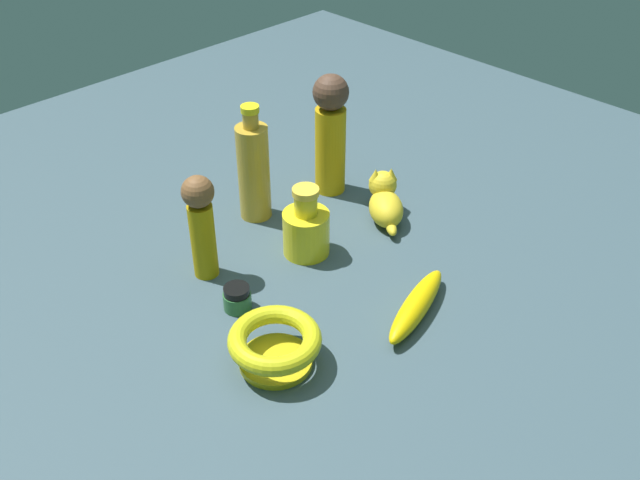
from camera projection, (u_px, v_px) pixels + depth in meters
ground at (320, 280)px, 1.24m from camera, size 2.00×2.00×0.00m
cat_figurine at (385, 201)px, 1.37m from camera, size 0.12×0.11×0.09m
banana at (416, 305)px, 1.15m from camera, size 0.09×0.20×0.04m
bowl at (275, 343)px, 1.05m from camera, size 0.14×0.14×0.06m
person_figure_adult at (201, 222)px, 1.19m from camera, size 0.06×0.06×0.19m
bottle_short at (306, 229)px, 1.27m from camera, size 0.08×0.08×0.13m
bottle_tall at (254, 170)px, 1.34m from camera, size 0.06×0.06×0.23m
person_figure_child at (330, 131)px, 1.40m from camera, size 0.08×0.08×0.25m
nail_polish_jar at (237, 298)px, 1.17m from camera, size 0.05×0.05×0.04m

